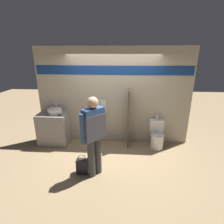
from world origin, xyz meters
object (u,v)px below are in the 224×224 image
object	(u,v)px
cell_phone	(60,115)
person_in_vest	(94,132)
sink_basin	(55,111)
toilet	(157,136)
urinal_near_counter	(100,115)
shopping_bag	(82,166)

from	to	relation	value
cell_phone	person_in_vest	distance (m)	1.63
sink_basin	toilet	world-z (taller)	sink_basin
sink_basin	toilet	xyz separation A→B (m)	(2.87, -0.05, -0.66)
person_in_vest	urinal_near_counter	bearing A→B (deg)	47.32
toilet	shopping_bag	size ratio (longest dim) A/B	1.95
cell_phone	toilet	xyz separation A→B (m)	(2.67, 0.11, -0.59)
cell_phone	toilet	bearing A→B (deg)	2.42
person_in_vest	shopping_bag	distance (m)	0.88
cell_phone	person_in_vest	xyz separation A→B (m)	(1.14, -1.16, 0.09)
sink_basin	urinal_near_counter	size ratio (longest dim) A/B	0.30
sink_basin	cell_phone	xyz separation A→B (m)	(0.20, -0.17, -0.06)
urinal_near_counter	shopping_bag	distance (m)	1.58
toilet	urinal_near_counter	bearing A→B (deg)	175.25
sink_basin	person_in_vest	xyz separation A→B (m)	(1.34, -1.33, 0.03)
urinal_near_counter	person_in_vest	size ratio (longest dim) A/B	0.75
urinal_near_counter	cell_phone	bearing A→B (deg)	-167.01
urinal_near_counter	person_in_vest	xyz separation A→B (m)	(0.08, -1.41, 0.14)
cell_phone	shopping_bag	size ratio (longest dim) A/B	0.30
cell_phone	urinal_near_counter	size ratio (longest dim) A/B	0.11
toilet	shopping_bag	world-z (taller)	toilet
person_in_vest	shopping_bag	xyz separation A→B (m)	(-0.28, -0.00, -0.83)
toilet	person_in_vest	world-z (taller)	person_in_vest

